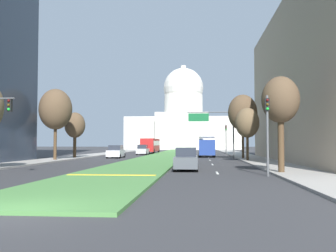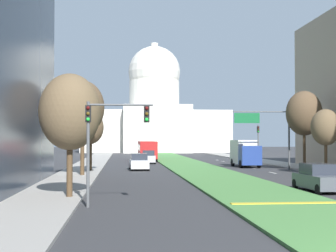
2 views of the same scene
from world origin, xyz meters
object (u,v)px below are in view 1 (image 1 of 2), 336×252
(sedan_lead_stopped, at_px, (186,160))
(street_tree_left_mid, at_px, (56,109))
(overhead_guide_sign, at_px, (215,124))
(sedan_distant, at_px, (143,150))
(traffic_light_near_right, at_px, (267,125))
(street_tree_right_far, at_px, (243,113))
(traffic_light_far_right, at_px, (226,136))
(city_bus, at_px, (151,145))
(street_tree_left_far, at_px, (75,126))
(street_tree_right_mid, at_px, (247,123))
(box_truck_delivery, at_px, (207,146))
(sedan_midblock, at_px, (116,152))
(capitol_building, at_px, (183,122))
(street_tree_right_near, at_px, (280,101))

(sedan_lead_stopped, bearing_deg, street_tree_left_mid, 139.42)
(overhead_guide_sign, relative_size, sedan_lead_stopped, 1.38)
(street_tree_left_mid, height_order, sedan_distant, street_tree_left_mid)
(traffic_light_near_right, height_order, street_tree_right_far, street_tree_right_far)
(sedan_distant, bearing_deg, traffic_light_far_right, -12.05)
(street_tree_right_far, height_order, city_bus, street_tree_right_far)
(street_tree_left_mid, distance_m, street_tree_left_far, 6.46)
(traffic_light_near_right, height_order, street_tree_right_mid, street_tree_right_mid)
(traffic_light_near_right, height_order, overhead_guide_sign, overhead_guide_sign)
(sedan_lead_stopped, relative_size, city_bus, 0.43)
(overhead_guide_sign, xyz_separation_m, sedan_lead_stopped, (-3.21, -21.73, -3.85))
(sedan_lead_stopped, relative_size, box_truck_delivery, 0.74)
(traffic_light_near_right, distance_m, box_truck_delivery, 32.58)
(sedan_lead_stopped, bearing_deg, traffic_light_far_right, 80.78)
(overhead_guide_sign, xyz_separation_m, sedan_midblock, (-13.93, 0.93, -3.84))
(capitol_building, xyz_separation_m, street_tree_right_near, (11.01, -98.56, -4.12))
(street_tree_right_near, distance_m, street_tree_right_far, 23.28)
(street_tree_right_mid, height_order, sedan_distant, street_tree_right_mid)
(traffic_light_near_right, distance_m, street_tree_left_mid, 28.64)
(sedan_distant, xyz_separation_m, city_bus, (0.25, 8.52, 0.94))
(street_tree_right_mid, relative_size, sedan_midblock, 1.33)
(capitol_building, xyz_separation_m, street_tree_left_mid, (-11.67, -81.59, -3.04))
(street_tree_right_far, relative_size, box_truck_delivery, 1.32)
(traffic_light_far_right, xyz_separation_m, sedan_distant, (-14.41, 3.08, -2.48))
(street_tree_right_far, height_order, sedan_midblock, street_tree_right_far)
(street_tree_right_near, xyz_separation_m, street_tree_right_mid, (-0.11, 17.38, -0.61))
(box_truck_delivery, bearing_deg, capitol_building, 95.45)
(street_tree_right_mid, xyz_separation_m, street_tree_right_far, (0.14, 5.87, 1.63))
(capitol_building, height_order, street_tree_left_far, capitol_building)
(sedan_midblock, bearing_deg, sedan_distant, 82.86)
(traffic_light_near_right, height_order, street_tree_left_mid, street_tree_left_mid)
(overhead_guide_sign, bearing_deg, traffic_light_near_right, -85.28)
(traffic_light_near_right, xyz_separation_m, street_tree_right_far, (1.25, 25.04, 2.73))
(sedan_lead_stopped, bearing_deg, overhead_guide_sign, 81.61)
(overhead_guide_sign, bearing_deg, box_truck_delivery, 101.06)
(traffic_light_far_right, bearing_deg, street_tree_right_far, -84.63)
(street_tree_right_near, bearing_deg, traffic_light_near_right, -124.26)
(overhead_guide_sign, relative_size, street_tree_right_mid, 1.05)
(traffic_light_near_right, distance_m, sedan_midblock, 32.14)
(street_tree_right_far, relative_size, sedan_lead_stopped, 1.79)
(street_tree_left_mid, height_order, sedan_midblock, street_tree_left_mid)
(traffic_light_near_right, distance_m, street_tree_right_mid, 19.24)
(street_tree_right_near, xyz_separation_m, street_tree_left_mid, (-22.68, 16.97, 1.09))
(street_tree_right_near, height_order, street_tree_right_mid, street_tree_right_near)
(street_tree_left_far, height_order, sedan_midblock, street_tree_left_far)
(street_tree_left_mid, bearing_deg, street_tree_right_near, -36.81)
(street_tree_right_near, bearing_deg, sedan_lead_stopped, 154.03)
(city_bus, bearing_deg, box_truck_delivery, -58.35)
(city_bus, bearing_deg, sedan_midblock, -95.06)
(street_tree_left_far, bearing_deg, city_bus, 74.27)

